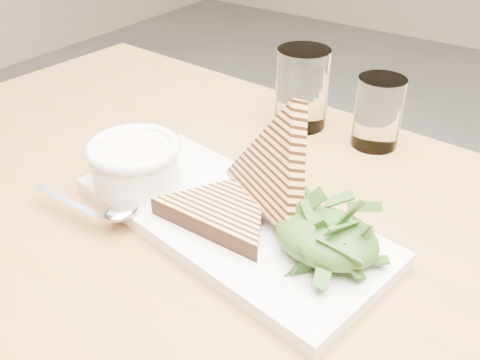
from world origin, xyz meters
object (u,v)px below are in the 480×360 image
Objects in this scene: table_top at (193,235)px; platter at (230,219)px; glass_near at (302,88)px; soup_bowl at (136,168)px; glass_far at (378,112)px.

platter is (0.04, 0.02, 0.03)m from table_top.
platter is 3.11× the size of glass_near.
soup_bowl is at bearing -103.22° from glass_near.
platter is at bearing 6.35° from soup_bowl.
soup_bowl is 0.34m from glass_far.
platter is at bearing -76.89° from glass_near.
platter is 3.55× the size of soup_bowl.
glass_far is at bearing 71.84° from table_top.
glass_near is (-0.06, 0.26, 0.05)m from platter.
table_top is 0.05m from platter.
glass_near reaches higher than soup_bowl.
soup_bowl is 0.88× the size of glass_near.
glass_near is at bearing 94.49° from table_top.
glass_far reaches higher than table_top.
glass_near is (-0.02, 0.28, 0.08)m from table_top.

